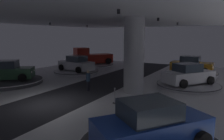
% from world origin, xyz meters
% --- Properties ---
extents(ground, '(24.00, 44.00, 0.06)m').
position_xyz_m(ground, '(0.00, 0.00, -0.02)').
color(ground, silver).
extents(ceiling_with_spotlights, '(24.00, 44.00, 0.39)m').
position_xyz_m(ceiling_with_spotlights, '(-0.00, 0.00, 5.55)').
color(ceiling_with_spotlights, silver).
extents(column_right, '(1.48, 1.48, 5.50)m').
position_xyz_m(column_right, '(3.53, 5.21, 2.75)').
color(column_right, '#ADADB2').
rests_on(column_right, ground).
extents(display_platform_far_left, '(4.98, 4.98, 0.27)m').
position_xyz_m(display_platform_far_left, '(-5.44, 9.62, 0.15)').
color(display_platform_far_left, '#B7B7BC').
rests_on(display_platform_far_left, ground).
extents(display_car_far_left, '(4.43, 2.76, 1.71)m').
position_xyz_m(display_car_far_left, '(-5.41, 9.61, 1.03)').
color(display_car_far_left, silver).
rests_on(display_car_far_left, display_platform_far_left).
extents(display_platform_mid_left, '(5.85, 5.85, 0.33)m').
position_xyz_m(display_platform_mid_left, '(-7.26, 2.46, 0.18)').
color(display_platform_mid_left, '#333338').
rests_on(display_platform_mid_left, ground).
extents(display_car_mid_left, '(4.43, 3.97, 1.71)m').
position_xyz_m(display_car_mid_left, '(-7.28, 2.44, 1.10)').
color(display_car_mid_left, '#2D5638').
rests_on(display_car_mid_left, display_platform_mid_left).
extents(display_platform_far_right, '(5.08, 5.08, 0.25)m').
position_xyz_m(display_platform_far_right, '(6.80, 8.95, 0.14)').
color(display_platform_far_right, '#B7B7BC').
rests_on(display_platform_far_right, ground).
extents(display_car_far_right, '(3.92, 4.46, 1.71)m').
position_xyz_m(display_car_far_right, '(6.78, 8.93, 1.01)').
color(display_car_far_right, silver).
rests_on(display_car_far_right, display_platform_far_right).
extents(display_platform_deep_right, '(5.38, 5.38, 0.34)m').
position_xyz_m(display_platform_deep_right, '(6.12, 14.62, 0.19)').
color(display_platform_deep_right, silver).
rests_on(display_platform_deep_right, ground).
extents(display_car_deep_right, '(4.26, 2.25, 1.71)m').
position_xyz_m(display_car_deep_right, '(6.09, 14.62, 1.10)').
color(display_car_deep_right, '#B77519').
rests_on(display_car_deep_right, display_platform_deep_right).
extents(display_platform_deep_left, '(5.68, 5.68, 0.24)m').
position_xyz_m(display_platform_deep_left, '(-7.22, 15.56, 0.14)').
color(display_platform_deep_left, silver).
rests_on(display_platform_deep_left, ground).
extents(pickup_truck_deep_left, '(4.74, 5.56, 2.30)m').
position_xyz_m(pickup_truck_deep_left, '(-7.40, 15.29, 1.17)').
color(pickup_truck_deep_left, maroon).
rests_on(pickup_truck_deep_left, display_platform_deep_left).
extents(display_car_near_right, '(3.95, 4.44, 1.71)m').
position_xyz_m(display_car_near_right, '(7.42, -2.10, 1.00)').
color(display_car_near_right, navy).
rests_on(display_car_near_right, display_platform_near_right).
extents(visitor_walking_near, '(0.32, 0.32, 1.59)m').
position_xyz_m(visitor_walking_near, '(0.38, 3.84, 0.91)').
color(visitor_walking_near, black).
rests_on(visitor_walking_near, ground).
extents(stanchion_a, '(0.28, 0.28, 1.01)m').
position_xyz_m(stanchion_a, '(3.60, 2.16, 0.37)').
color(stanchion_a, '#333338').
rests_on(stanchion_a, ground).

